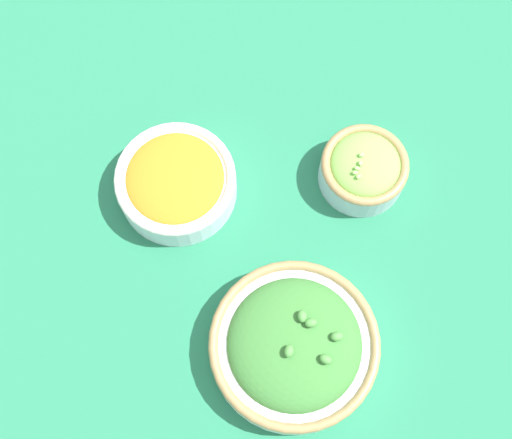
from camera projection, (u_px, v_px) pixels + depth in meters
name	position (u px, v px, depth m)	size (l,w,h in m)	color
ground_plane	(256.00, 227.00, 0.92)	(3.00, 3.00, 0.00)	#23704C
bowl_lettuce	(364.00, 169.00, 0.92)	(0.11, 0.11, 0.07)	#B2C1CC
bowl_broccoli	(294.00, 345.00, 0.85)	(0.20, 0.20, 0.08)	white
bowl_carrots	(176.00, 182.00, 0.91)	(0.15, 0.15, 0.06)	silver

